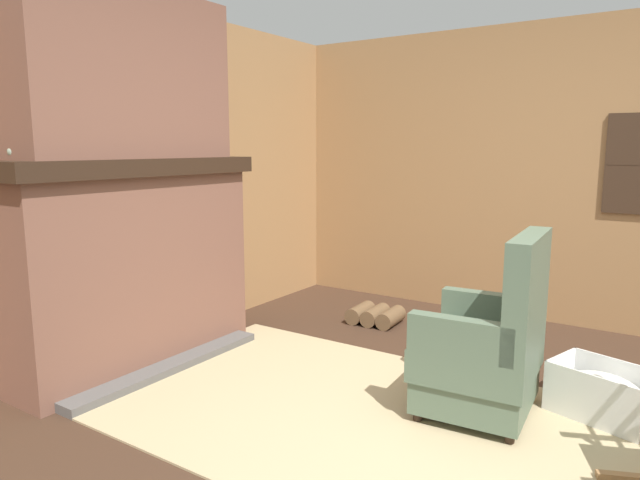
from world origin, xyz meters
TOP-DOWN VIEW (x-y plane):
  - ground_plane at (0.00, 0.00)m, footprint 14.00×14.00m
  - wood_panel_wall_left at (-2.56, 0.00)m, footprint 0.06×5.66m
  - wood_panel_wall_back at (0.01, 2.56)m, footprint 5.66×0.09m
  - fireplace_hearth at (-2.29, 0.00)m, footprint 0.67×1.80m
  - chimney_breast at (-2.30, 0.00)m, footprint 0.40×1.50m
  - area_rug at (-0.46, 0.15)m, footprint 3.41×1.84m
  - armchair at (-0.07, 0.55)m, footprint 0.65×0.72m
  - firewood_stack at (-1.36, 1.69)m, footprint 0.44×0.35m
  - laundry_basket at (0.48, 0.87)m, footprint 0.59×0.48m
  - oil_lamp_vase at (-2.35, -0.69)m, footprint 0.12×0.12m
  - storage_case at (-2.35, 0.45)m, footprint 0.16×0.23m

SIDE VIEW (x-z plane):
  - ground_plane at x=0.00m, z-range 0.00..0.00m
  - area_rug at x=-0.46m, z-range 0.00..0.01m
  - firewood_stack at x=-1.36m, z-range 0.00..0.14m
  - laundry_basket at x=0.48m, z-range 0.00..0.29m
  - armchair at x=-0.07m, z-range -0.14..0.89m
  - fireplace_hearth at x=-2.29m, z-range 0.00..1.39m
  - wood_panel_wall_left at x=-2.56m, z-range 0.00..2.48m
  - wood_panel_wall_back at x=0.01m, z-range 0.00..2.48m
  - storage_case at x=-2.35m, z-range 1.40..1.53m
  - oil_lamp_vase at x=-2.35m, z-range 1.36..1.63m
  - chimney_breast at x=-2.30m, z-range 1.40..2.46m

